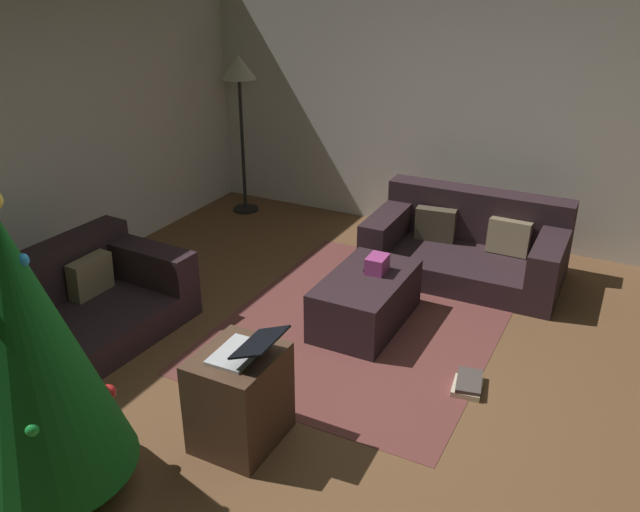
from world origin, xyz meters
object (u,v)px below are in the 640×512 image
at_px(couch_right, 468,245).
at_px(laptop, 245,349).
at_px(couch_left, 64,312).
at_px(corner_lamp, 239,80).
at_px(gift_box, 377,264).
at_px(side_table, 240,398).
at_px(christmas_tree, 24,349).
at_px(book_stack, 468,385).
at_px(tv_remote, 374,271).
at_px(ottoman, 366,300).

bearing_deg(couch_right, laptop, 79.21).
relative_size(couch_left, corner_lamp, 1.03).
bearing_deg(gift_box, side_table, 175.27).
xyz_separation_m(christmas_tree, book_stack, (1.91, -1.73, -0.87)).
bearing_deg(couch_right, corner_lamp, -9.53).
bearing_deg(tv_remote, book_stack, -128.81).
height_order(couch_right, corner_lamp, corner_lamp).
xyz_separation_m(side_table, laptop, (0.00, -0.06, 0.35)).
height_order(gift_box, corner_lamp, corner_lamp).
bearing_deg(christmas_tree, book_stack, -42.16).
bearing_deg(couch_left, christmas_tree, 46.36).
bearing_deg(side_table, couch_right, -10.93).
xyz_separation_m(gift_box, tv_remote, (-0.02, 0.02, -0.05)).
distance_m(couch_left, side_table, 1.77).
distance_m(couch_right, book_stack, 1.84).
xyz_separation_m(couch_left, gift_box, (1.39, -1.88, 0.21)).
bearing_deg(corner_lamp, side_table, -147.16).
bearing_deg(gift_box, couch_right, -19.66).
distance_m(ottoman, gift_box, 0.29).
xyz_separation_m(couch_right, gift_box, (-1.14, 0.41, 0.21)).
height_order(christmas_tree, side_table, christmas_tree).
bearing_deg(tv_remote, corner_lamp, 48.14).
bearing_deg(couch_left, couch_right, 140.60).
distance_m(christmas_tree, corner_lamp, 4.33).
bearing_deg(gift_box, tv_remote, 132.90).
distance_m(gift_box, side_table, 1.72).
bearing_deg(gift_box, corner_lamp, 55.39).
relative_size(christmas_tree, corner_lamp, 1.01).
xyz_separation_m(couch_left, couch_right, (2.53, -2.29, 0.00)).
distance_m(couch_left, ottoman, 2.24).
distance_m(couch_left, tv_remote, 2.32).
bearing_deg(tv_remote, laptop, 170.98).
bearing_deg(tv_remote, couch_right, -26.93).
bearing_deg(ottoman, tv_remote, -10.32).
height_order(gift_box, christmas_tree, christmas_tree).
bearing_deg(laptop, couch_right, -9.81).
relative_size(tv_remote, book_stack, 0.52).
xyz_separation_m(gift_box, side_table, (-1.70, 0.14, -0.17)).
distance_m(laptop, corner_lamp, 3.97).
distance_m(couch_left, corner_lamp, 3.18).
bearing_deg(corner_lamp, couch_right, -98.55).
height_order(gift_box, book_stack, gift_box).
bearing_deg(side_table, book_stack, -44.13).
xyz_separation_m(couch_right, ottoman, (-1.26, 0.44, -0.06)).
bearing_deg(christmas_tree, couch_right, -18.40).
bearing_deg(ottoman, couch_left, 124.54).
xyz_separation_m(tv_remote, side_table, (-1.69, 0.12, -0.12)).
height_order(couch_right, book_stack, couch_right).
distance_m(ottoman, side_table, 1.59).
xyz_separation_m(ottoman, side_table, (-1.58, 0.10, 0.10)).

